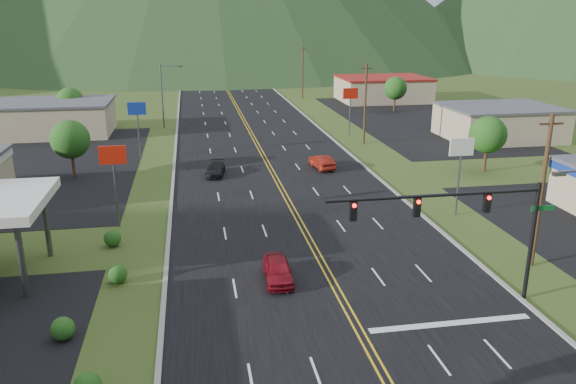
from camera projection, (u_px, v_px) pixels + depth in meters
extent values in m
cylinder|color=black|center=(531.00, 242.00, 31.59)|extent=(0.24, 0.24, 7.00)
cylinder|color=black|center=(436.00, 195.00, 29.67)|extent=(12.00, 0.18, 0.18)
cube|color=#0C591E|center=(543.00, 208.00, 31.05)|extent=(1.40, 0.06, 0.30)
cube|color=black|center=(487.00, 203.00, 30.34)|extent=(0.35, 0.28, 1.05)
sphere|color=#FF0C05|center=(489.00, 198.00, 30.07)|extent=(0.22, 0.22, 0.22)
cube|color=black|center=(417.00, 207.00, 29.69)|extent=(0.35, 0.28, 1.05)
sphere|color=#FF0C05|center=(419.00, 202.00, 29.41)|extent=(0.22, 0.22, 0.22)
cube|color=black|center=(353.00, 211.00, 29.12)|extent=(0.35, 0.28, 1.05)
sphere|color=#FF0C05|center=(354.00, 206.00, 28.84)|extent=(0.22, 0.22, 0.22)
cube|color=#59595E|center=(559.00, 174.00, 25.95)|extent=(0.60, 0.25, 0.18)
cylinder|color=#59595E|center=(162.00, 97.00, 80.20)|extent=(0.20, 0.20, 9.00)
cylinder|color=#59595E|center=(170.00, 66.00, 79.13)|extent=(2.88, 0.12, 0.12)
cube|color=#59595E|center=(181.00, 66.00, 79.40)|extent=(0.60, 0.25, 0.18)
cylinder|color=#59595E|center=(21.00, 258.00, 31.93)|extent=(0.36, 0.36, 5.00)
cylinder|color=#59595E|center=(46.00, 221.00, 37.57)|extent=(0.36, 0.36, 5.00)
cube|color=tan|center=(43.00, 119.00, 76.43)|extent=(18.00, 11.00, 4.20)
cube|color=#4C4C51|center=(41.00, 103.00, 75.75)|extent=(18.40, 11.40, 0.30)
cube|color=tan|center=(499.00, 123.00, 74.05)|extent=(14.00, 11.00, 4.00)
cube|color=#4C4C51|center=(501.00, 107.00, 73.40)|extent=(14.40, 11.40, 0.30)
cube|color=tan|center=(383.00, 90.00, 106.23)|extent=(16.00, 12.00, 4.20)
cube|color=maroon|center=(383.00, 78.00, 105.55)|extent=(16.40, 12.40, 0.30)
cylinder|color=#59595E|center=(116.00, 196.00, 42.92)|extent=(0.16, 0.16, 5.00)
cube|color=#B3180A|center=(113.00, 155.00, 41.95)|extent=(2.00, 0.18, 1.40)
cylinder|color=#59595E|center=(139.00, 137.00, 63.57)|extent=(0.16, 0.16, 5.00)
cube|color=navy|center=(137.00, 109.00, 62.61)|extent=(2.00, 0.18, 1.40)
cylinder|color=#59595E|center=(458.00, 186.00, 45.45)|extent=(0.16, 0.16, 5.00)
cube|color=white|center=(462.00, 147.00, 44.48)|extent=(2.00, 0.18, 1.40)
cylinder|color=#59595E|center=(350.00, 117.00, 75.49)|extent=(0.16, 0.16, 5.00)
cube|color=#B3180A|center=(351.00, 93.00, 74.53)|extent=(2.00, 0.18, 1.40)
cylinder|color=#382314|center=(73.00, 163.00, 56.32)|extent=(0.30, 0.30, 3.00)
sphere|color=#1C4012|center=(70.00, 139.00, 55.60)|extent=(3.84, 3.84, 3.84)
cylinder|color=#382314|center=(72.00, 118.00, 80.86)|extent=(0.30, 0.30, 3.00)
sphere|color=#1C4012|center=(70.00, 101.00, 80.14)|extent=(3.84, 3.84, 3.84)
cylinder|color=#382314|center=(485.00, 157.00, 58.49)|extent=(0.30, 0.30, 3.00)
sphere|color=#1C4012|center=(488.00, 135.00, 57.76)|extent=(3.84, 3.84, 3.84)
cylinder|color=#382314|center=(395.00, 102.00, 94.82)|extent=(0.30, 0.30, 3.00)
sphere|color=#1C4012|center=(395.00, 88.00, 94.10)|extent=(3.84, 3.84, 3.84)
cylinder|color=#382314|center=(541.00, 193.00, 35.38)|extent=(0.28, 0.28, 10.00)
cube|color=#382314|center=(551.00, 124.00, 34.05)|extent=(1.60, 0.12, 0.12)
cylinder|color=#382314|center=(365.00, 104.00, 70.12)|extent=(0.28, 0.28, 10.00)
cube|color=#382314|center=(367.00, 68.00, 68.79)|extent=(1.60, 0.12, 0.12)
cylinder|color=#382314|center=(303.00, 73.00, 107.69)|extent=(0.28, 0.28, 10.00)
cube|color=#382314|center=(303.00, 49.00, 106.35)|extent=(1.60, 0.12, 0.12)
cylinder|color=#382314|center=(272.00, 58.00, 145.25)|extent=(0.28, 0.28, 10.00)
cube|color=#382314|center=(272.00, 40.00, 143.91)|extent=(1.60, 0.12, 0.12)
imported|color=maroon|center=(278.00, 270.00, 34.50)|extent=(1.83, 4.21, 1.41)
imported|color=black|center=(216.00, 170.00, 57.20)|extent=(2.36, 4.42, 1.22)
imported|color=maroon|center=(322.00, 162.00, 59.73)|extent=(2.10, 4.51, 1.43)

